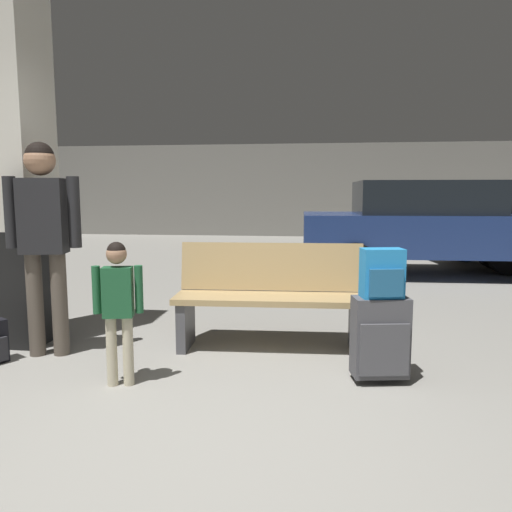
# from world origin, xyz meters

# --- Properties ---
(ground_plane) EXTENTS (18.00, 18.00, 0.10)m
(ground_plane) POSITION_xyz_m (0.00, 4.00, -0.05)
(ground_plane) COLOR gray
(garage_back_wall) EXTENTS (18.00, 0.12, 2.80)m
(garage_back_wall) POSITION_xyz_m (0.00, 12.86, 1.40)
(garage_back_wall) COLOR slate
(garage_back_wall) RESTS_ON ground_plane
(structural_pillar) EXTENTS (0.57, 0.57, 3.16)m
(structural_pillar) POSITION_xyz_m (-2.01, 1.69, 1.57)
(structural_pillar) COLOR black
(structural_pillar) RESTS_ON ground_plane
(bench) EXTENTS (1.62, 0.59, 0.89)m
(bench) POSITION_xyz_m (0.24, 1.77, 0.44)
(bench) COLOR tan
(bench) RESTS_ON ground_plane
(suitcase) EXTENTS (0.41, 0.29, 0.60)m
(suitcase) POSITION_xyz_m (1.07, 1.07, 0.32)
(suitcase) COLOR #4C4C51
(suitcase) RESTS_ON ground_plane
(backpack_bright) EXTENTS (0.31, 0.23, 0.34)m
(backpack_bright) POSITION_xyz_m (1.07, 1.07, 0.77)
(backpack_bright) COLOR #268CD8
(backpack_bright) RESTS_ON suitcase
(child) EXTENTS (0.33, 0.19, 1.00)m
(child) POSITION_xyz_m (-0.71, 0.79, 0.61)
(child) COLOR beige
(child) RESTS_ON ground_plane
(adult) EXTENTS (0.58, 0.27, 1.72)m
(adult) POSITION_xyz_m (-1.54, 1.34, 1.06)
(adult) COLOR brown
(adult) RESTS_ON ground_plane
(parked_car_near) EXTENTS (4.15, 1.90, 1.51)m
(parked_car_near) POSITION_xyz_m (2.42, 5.86, 0.81)
(parked_car_near) COLOR navy
(parked_car_near) RESTS_ON ground_plane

